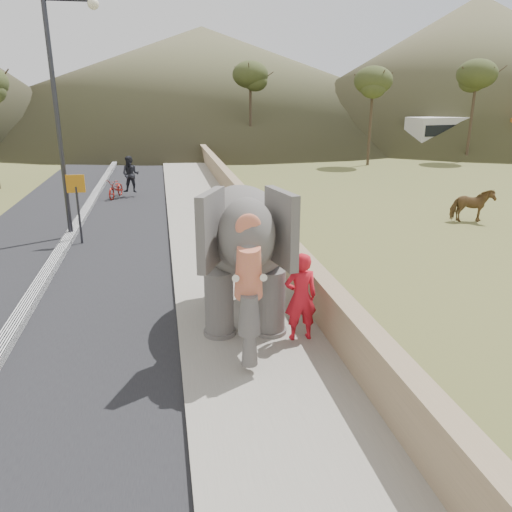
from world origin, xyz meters
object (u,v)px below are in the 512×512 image
Objects in this scene: cow at (472,206)px; motorcyclist at (123,182)px; lamppost at (65,96)px; elephant_and_man at (244,250)px.

cow is 0.78× the size of motorcyclist.
lamppost is 3.89× the size of motorcyclist.
lamppost reaches higher than motorcyclist.
cow is at bearing -2.29° from lamppost.
elephant_and_man reaches higher than motorcyclist.
cow is (15.24, -0.61, -4.19)m from lamppost.
cow is at bearing 35.16° from elephant_and_man.
elephant_and_man is 2.18× the size of motorcyclist.
motorcyclist reaches higher than cow.
motorcyclist is at bearing 69.87° from cow.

